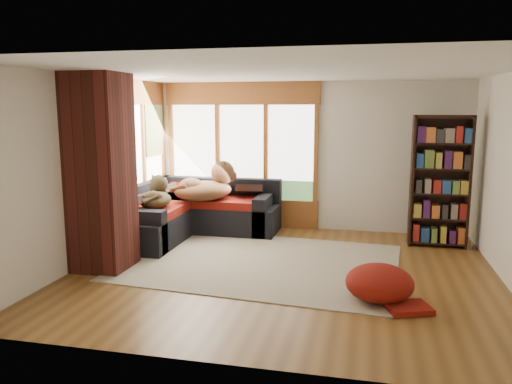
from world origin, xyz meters
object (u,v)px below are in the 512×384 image
at_px(area_rug, 262,262).
at_px(bookshelf, 440,182).
at_px(brick_chimney, 101,173).
at_px(dog_brindle, 156,198).
at_px(pouf, 380,282).
at_px(dog_tan, 208,187).
at_px(sectional_sofa, 188,216).

relative_size(area_rug, bookshelf, 1.80).
height_order(brick_chimney, area_rug, brick_chimney).
relative_size(area_rug, dog_brindle, 4.34).
bearing_deg(pouf, area_rug, 145.66).
bearing_deg(bookshelf, brick_chimney, -154.97).
height_order(pouf, dog_tan, dog_tan).
xyz_separation_m(pouf, dog_tan, (-2.80, 2.41, 0.61)).
height_order(area_rug, dog_tan, dog_tan).
distance_m(area_rug, bookshelf, 3.06).
height_order(bookshelf, dog_brindle, bookshelf).
xyz_separation_m(area_rug, bookshelf, (2.50, 1.44, 1.02)).
relative_size(sectional_sofa, dog_brindle, 2.60).
xyz_separation_m(bookshelf, pouf, (-0.92, -2.51, -0.80)).
distance_m(brick_chimney, pouf, 3.80).
distance_m(sectional_sofa, dog_brindle, 0.93).
bearing_deg(bookshelf, dog_brindle, -168.92).
height_order(brick_chimney, dog_tan, brick_chimney).
bearing_deg(dog_brindle, bookshelf, -90.53).
bearing_deg(brick_chimney, dog_tan, 67.78).
bearing_deg(bookshelf, dog_tan, -178.33).
distance_m(sectional_sofa, area_rug, 2.12).
bearing_deg(area_rug, bookshelf, 29.85).
xyz_separation_m(brick_chimney, bookshelf, (4.54, 2.12, -0.28)).
xyz_separation_m(bookshelf, dog_brindle, (-4.33, -0.85, -0.27)).
bearing_deg(brick_chimney, pouf, -6.22).
height_order(brick_chimney, dog_brindle, brick_chimney).
distance_m(bookshelf, dog_tan, 3.72).
distance_m(area_rug, dog_tan, 1.98).
xyz_separation_m(brick_chimney, dog_tan, (0.82, 2.01, -0.47)).
bearing_deg(dog_brindle, brick_chimney, 159.09).
bearing_deg(dog_tan, pouf, -80.17).
bearing_deg(dog_brindle, sectional_sofa, -28.67).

